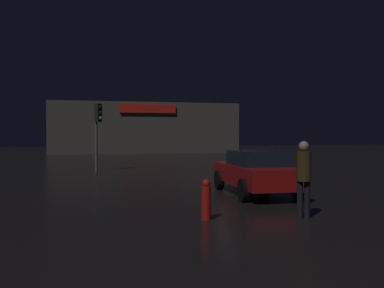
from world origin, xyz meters
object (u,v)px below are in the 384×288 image
at_px(car_near, 256,171).
at_px(store_building, 144,128).
at_px(fire_hydrant, 206,200).
at_px(traffic_signal_main, 98,123).
at_px(pedestrian, 304,173).

bearing_deg(car_near, store_building, 89.31).
bearing_deg(fire_hydrant, store_building, 85.44).
bearing_deg(traffic_signal_main, pedestrian, -72.16).
distance_m(store_building, traffic_signal_main, 25.12).
xyz_separation_m(traffic_signal_main, car_near, (4.96, -10.22, -1.85)).
distance_m(traffic_signal_main, fire_hydrant, 14.14).
xyz_separation_m(traffic_signal_main, fire_hydrant, (2.32, -13.78, -2.14)).
bearing_deg(traffic_signal_main, car_near, -64.12).
height_order(store_building, traffic_signal_main, store_building).
distance_m(store_building, car_near, 34.82).
height_order(pedestrian, fire_hydrant, pedestrian).
relative_size(store_building, fire_hydrant, 22.17).
bearing_deg(traffic_signal_main, store_building, 77.64).
height_order(car_near, fire_hydrant, car_near).
distance_m(traffic_signal_main, pedestrian, 14.96).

